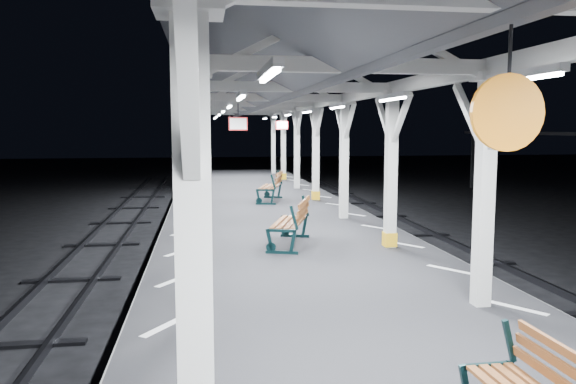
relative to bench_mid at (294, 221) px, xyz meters
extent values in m
plane|color=black|center=(0.00, -2.54, -1.54)|extent=(120.00, 120.00, 0.00)
cube|color=black|center=(0.00, -2.54, -1.04)|extent=(6.00, 50.00, 1.00)
cube|color=silver|center=(-2.45, -2.54, -0.54)|extent=(1.00, 48.00, 0.01)
cube|color=silver|center=(2.45, -2.54, -0.54)|extent=(1.00, 48.00, 0.01)
cube|color=#2D2D33|center=(-4.45, -2.54, -1.46)|extent=(0.08, 60.00, 0.16)
cube|color=black|center=(-5.00, -2.54, -1.51)|extent=(2.20, 0.22, 0.06)
cube|color=#2D2D33|center=(4.45, -2.54, -1.46)|extent=(0.08, 60.00, 0.16)
cube|color=black|center=(5.00, -2.54, -1.51)|extent=(2.20, 0.22, 0.06)
cube|color=beige|center=(-2.00, -8.54, 1.06)|extent=(0.22, 0.22, 3.20)
cube|color=beige|center=(-2.00, -8.54, 2.72)|extent=(0.40, 0.40, 0.12)
cube|color=beige|center=(-2.00, -7.99, 2.21)|extent=(0.10, 0.99, 0.99)
cube|color=beige|center=(-2.00, -9.09, 2.21)|extent=(0.10, 0.99, 0.99)
cube|color=beige|center=(-2.00, -4.54, 1.06)|extent=(0.22, 0.22, 3.20)
cube|color=beige|center=(-2.00, -4.54, 2.72)|extent=(0.40, 0.40, 0.12)
cube|color=beige|center=(-2.00, -3.99, 2.21)|extent=(0.10, 0.99, 0.99)
cube|color=beige|center=(-2.00, -5.09, 2.21)|extent=(0.10, 0.99, 0.99)
cube|color=beige|center=(-2.00, -0.54, 1.06)|extent=(0.22, 0.22, 3.20)
cube|color=beige|center=(-2.00, -0.54, 2.72)|extent=(0.40, 0.40, 0.12)
cube|color=gold|center=(-2.00, -0.54, -0.36)|extent=(0.26, 0.26, 0.30)
cube|color=beige|center=(-2.00, 0.01, 2.21)|extent=(0.10, 0.99, 0.99)
cube|color=beige|center=(-2.00, -1.09, 2.21)|extent=(0.10, 0.99, 0.99)
cube|color=beige|center=(-2.00, 3.46, 1.06)|extent=(0.22, 0.22, 3.20)
cube|color=beige|center=(-2.00, 3.46, 2.72)|extent=(0.40, 0.40, 0.12)
cube|color=beige|center=(-2.00, 4.01, 2.21)|extent=(0.10, 0.99, 0.99)
cube|color=beige|center=(-2.00, 2.91, 2.21)|extent=(0.10, 0.99, 0.99)
cube|color=beige|center=(-2.00, 7.46, 1.06)|extent=(0.22, 0.22, 3.20)
cube|color=beige|center=(-2.00, 7.46, 2.72)|extent=(0.40, 0.40, 0.12)
cube|color=gold|center=(-2.00, 7.46, -0.36)|extent=(0.26, 0.26, 0.30)
cube|color=beige|center=(-2.00, 8.01, 2.21)|extent=(0.10, 0.99, 0.99)
cube|color=beige|center=(-2.00, 6.91, 2.21)|extent=(0.10, 0.99, 0.99)
cube|color=beige|center=(-2.00, 11.46, 1.06)|extent=(0.22, 0.22, 3.20)
cube|color=beige|center=(-2.00, 11.46, 2.72)|extent=(0.40, 0.40, 0.12)
cube|color=beige|center=(-2.00, 12.01, 2.21)|extent=(0.10, 0.99, 0.99)
cube|color=beige|center=(-2.00, 10.91, 2.21)|extent=(0.10, 0.99, 0.99)
cube|color=beige|center=(-2.00, 15.46, 1.06)|extent=(0.22, 0.22, 3.20)
cube|color=beige|center=(-2.00, 15.46, 2.72)|extent=(0.40, 0.40, 0.12)
cube|color=gold|center=(-2.00, 15.46, -0.36)|extent=(0.26, 0.26, 0.30)
cube|color=beige|center=(-2.00, 16.01, 2.21)|extent=(0.10, 0.99, 0.99)
cube|color=beige|center=(-2.00, 14.91, 2.21)|extent=(0.10, 0.99, 0.99)
cube|color=beige|center=(-2.00, 19.46, 1.06)|extent=(0.22, 0.22, 3.20)
cube|color=beige|center=(-2.00, 19.46, 2.72)|extent=(0.40, 0.40, 0.12)
cube|color=beige|center=(-2.00, 20.01, 2.21)|extent=(0.10, 0.99, 0.99)
cube|color=beige|center=(-2.00, 18.91, 2.21)|extent=(0.10, 0.99, 0.99)
cube|color=beige|center=(2.00, -4.54, 1.06)|extent=(0.22, 0.22, 3.20)
cube|color=beige|center=(2.00, -4.54, 2.72)|extent=(0.40, 0.40, 0.12)
cube|color=beige|center=(2.00, -3.99, 2.21)|extent=(0.10, 0.99, 0.99)
cube|color=beige|center=(2.00, -5.09, 2.21)|extent=(0.10, 0.99, 0.99)
cube|color=beige|center=(2.00, -0.54, 1.06)|extent=(0.22, 0.22, 3.20)
cube|color=beige|center=(2.00, -0.54, 2.72)|extent=(0.40, 0.40, 0.12)
cube|color=gold|center=(2.00, -0.54, -0.36)|extent=(0.26, 0.26, 0.30)
cube|color=beige|center=(2.00, 0.01, 2.21)|extent=(0.10, 0.99, 0.99)
cube|color=beige|center=(2.00, -1.09, 2.21)|extent=(0.10, 0.99, 0.99)
cube|color=beige|center=(2.00, 3.46, 1.06)|extent=(0.22, 0.22, 3.20)
cube|color=beige|center=(2.00, 3.46, 2.72)|extent=(0.40, 0.40, 0.12)
cube|color=beige|center=(2.00, 4.01, 2.21)|extent=(0.10, 0.99, 0.99)
cube|color=beige|center=(2.00, 2.91, 2.21)|extent=(0.10, 0.99, 0.99)
cube|color=beige|center=(2.00, 7.46, 1.06)|extent=(0.22, 0.22, 3.20)
cube|color=beige|center=(2.00, 7.46, 2.72)|extent=(0.40, 0.40, 0.12)
cube|color=gold|center=(2.00, 7.46, -0.36)|extent=(0.26, 0.26, 0.30)
cube|color=beige|center=(2.00, 8.01, 2.21)|extent=(0.10, 0.99, 0.99)
cube|color=beige|center=(2.00, 6.91, 2.21)|extent=(0.10, 0.99, 0.99)
cube|color=beige|center=(2.00, 11.46, 1.06)|extent=(0.22, 0.22, 3.20)
cube|color=beige|center=(2.00, 11.46, 2.72)|extent=(0.40, 0.40, 0.12)
cube|color=beige|center=(2.00, 12.01, 2.21)|extent=(0.10, 0.99, 0.99)
cube|color=beige|center=(2.00, 10.91, 2.21)|extent=(0.10, 0.99, 0.99)
cube|color=beige|center=(2.00, 15.46, 1.06)|extent=(0.22, 0.22, 3.20)
cube|color=beige|center=(2.00, 15.46, 2.72)|extent=(0.40, 0.40, 0.12)
cube|color=gold|center=(2.00, 15.46, -0.36)|extent=(0.26, 0.26, 0.30)
cube|color=beige|center=(2.00, 16.01, 2.21)|extent=(0.10, 0.99, 0.99)
cube|color=beige|center=(2.00, 14.91, 2.21)|extent=(0.10, 0.99, 0.99)
cube|color=beige|center=(2.00, 19.46, 1.06)|extent=(0.22, 0.22, 3.20)
cube|color=beige|center=(2.00, 19.46, 2.72)|extent=(0.40, 0.40, 0.12)
cube|color=beige|center=(2.00, 20.01, 2.21)|extent=(0.10, 0.99, 0.99)
cube|color=beige|center=(2.00, 18.91, 2.21)|extent=(0.10, 0.99, 0.99)
cube|color=beige|center=(-2.00, -2.54, 2.84)|extent=(0.18, 48.00, 0.24)
cube|color=beige|center=(2.00, -2.54, 2.84)|extent=(0.18, 48.00, 0.24)
cube|color=beige|center=(0.00, -4.54, 2.84)|extent=(4.20, 0.14, 0.20)
cube|color=beige|center=(0.00, -0.54, 2.84)|extent=(4.20, 0.14, 0.20)
cube|color=beige|center=(0.00, 3.46, 2.84)|extent=(4.20, 0.14, 0.20)
cube|color=beige|center=(0.00, 7.46, 2.84)|extent=(4.20, 0.14, 0.20)
cube|color=beige|center=(0.00, 11.46, 2.84)|extent=(4.20, 0.14, 0.20)
cube|color=beige|center=(0.00, 15.46, 2.84)|extent=(4.20, 0.14, 0.20)
cube|color=beige|center=(0.00, 19.46, 2.84)|extent=(4.20, 0.14, 0.20)
cube|color=beige|center=(0.00, -2.54, 3.76)|extent=(0.16, 48.00, 0.20)
cube|color=#4F5157|center=(-1.30, -2.54, 3.38)|extent=(2.80, 49.00, 1.45)
cube|color=#4F5157|center=(1.30, -2.54, 3.38)|extent=(2.80, 49.00, 1.45)
cube|color=silver|center=(-1.30, -6.54, 2.56)|extent=(0.10, 1.35, 0.08)
cube|color=white|center=(-1.30, -6.54, 2.51)|extent=(0.05, 1.25, 0.05)
cube|color=silver|center=(-1.30, -2.54, 2.56)|extent=(0.10, 1.35, 0.08)
cube|color=white|center=(-1.30, -2.54, 2.51)|extent=(0.05, 1.25, 0.05)
cube|color=silver|center=(-1.30, 1.46, 2.56)|extent=(0.10, 1.35, 0.08)
cube|color=white|center=(-1.30, 1.46, 2.51)|extent=(0.05, 1.25, 0.05)
cube|color=silver|center=(-1.30, 5.46, 2.56)|extent=(0.10, 1.35, 0.08)
cube|color=white|center=(-1.30, 5.46, 2.51)|extent=(0.05, 1.25, 0.05)
cube|color=silver|center=(-1.30, 9.46, 2.56)|extent=(0.10, 1.35, 0.08)
cube|color=white|center=(-1.30, 9.46, 2.51)|extent=(0.05, 1.25, 0.05)
cube|color=silver|center=(-1.30, 13.46, 2.56)|extent=(0.10, 1.35, 0.08)
cube|color=white|center=(-1.30, 13.46, 2.51)|extent=(0.05, 1.25, 0.05)
cube|color=silver|center=(-1.30, 17.46, 2.56)|extent=(0.10, 1.35, 0.08)
cube|color=white|center=(-1.30, 17.46, 2.51)|extent=(0.05, 1.25, 0.05)
cube|color=silver|center=(1.30, -6.54, 2.56)|extent=(0.10, 1.35, 0.08)
cube|color=white|center=(1.30, -6.54, 2.51)|extent=(0.05, 1.25, 0.05)
cube|color=silver|center=(1.30, -2.54, 2.56)|extent=(0.10, 1.35, 0.08)
cube|color=white|center=(1.30, -2.54, 2.51)|extent=(0.05, 1.25, 0.05)
cube|color=silver|center=(1.30, 1.46, 2.56)|extent=(0.10, 1.35, 0.08)
cube|color=white|center=(1.30, 1.46, 2.51)|extent=(0.05, 1.25, 0.05)
cube|color=silver|center=(1.30, 5.46, 2.56)|extent=(0.10, 1.35, 0.08)
cube|color=white|center=(1.30, 5.46, 2.51)|extent=(0.05, 1.25, 0.05)
cube|color=silver|center=(1.30, 9.46, 2.56)|extent=(0.10, 1.35, 0.08)
cube|color=white|center=(1.30, 9.46, 2.51)|extent=(0.05, 1.25, 0.05)
cube|color=silver|center=(1.30, 13.46, 2.56)|extent=(0.10, 1.35, 0.08)
cube|color=white|center=(1.30, 13.46, 2.51)|extent=(0.05, 1.25, 0.05)
cube|color=silver|center=(1.30, 17.46, 2.56)|extent=(0.10, 1.35, 0.08)
cube|color=white|center=(1.30, 17.46, 2.51)|extent=(0.05, 1.25, 0.05)
cylinder|color=black|center=(0.00, -8.54, 2.51)|extent=(0.02, 0.02, 0.30)
cylinder|color=orange|center=(0.00, -8.54, 2.11)|extent=(0.50, 0.04, 0.50)
cylinder|color=black|center=(-0.99, 3.15, 2.48)|extent=(0.02, 0.02, 0.36)
cube|color=red|center=(-0.99, 3.15, 2.13)|extent=(0.50, 0.03, 0.35)
cube|color=white|center=(-0.99, 3.15, 2.13)|extent=(0.44, 0.04, 0.29)
cylinder|color=black|center=(1.22, 10.46, 2.48)|extent=(0.02, 0.02, 0.36)
cube|color=red|center=(1.22, 10.46, 2.13)|extent=(0.50, 0.03, 0.35)
cube|color=white|center=(1.22, 10.46, 2.13)|extent=(0.44, 0.05, 0.29)
cube|color=black|center=(14.00, 19.46, 0.11)|extent=(0.20, 0.20, 3.30)
sphere|color=silver|center=(14.00, 13.46, 1.68)|extent=(0.20, 0.20, 0.20)
sphere|color=silver|center=(14.00, 19.46, 1.68)|extent=(0.20, 0.20, 0.20)
cube|color=black|center=(0.78, -7.35, -0.33)|extent=(0.13, 0.05, 0.43)
cube|color=black|center=(0.80, -7.35, 0.08)|extent=(0.15, 0.05, 0.41)
cube|color=brown|center=(0.86, -8.09, 0.13)|extent=(0.07, 1.41, 0.09)
cube|color=brown|center=(0.88, -8.09, 0.25)|extent=(0.07, 1.41, 0.09)
cube|color=black|center=(-0.38, -0.82, -0.51)|extent=(0.66, 0.27, 0.07)
cube|color=black|center=(-0.61, -0.75, -0.28)|extent=(0.18, 0.11, 0.52)
cube|color=black|center=(-0.16, -0.89, -0.28)|extent=(0.17, 0.10, 0.52)
cube|color=black|center=(-0.14, -0.90, 0.21)|extent=(0.19, 0.11, 0.49)
cube|color=black|center=(0.17, 0.89, -0.51)|extent=(0.66, 0.27, 0.07)
cube|color=black|center=(-0.06, 0.97, -0.28)|extent=(0.18, 0.11, 0.52)
cube|color=black|center=(0.39, 0.82, -0.28)|extent=(0.17, 0.10, 0.52)
cube|color=black|center=(0.41, 0.81, 0.21)|extent=(0.19, 0.11, 0.49)
cube|color=brown|center=(-0.32, 0.10, -0.03)|extent=(0.62, 1.66, 0.04)
cube|color=brown|center=(-0.18, 0.06, -0.03)|extent=(0.62, 1.66, 0.04)
cube|color=brown|center=(-0.04, 0.01, -0.03)|extent=(0.62, 1.66, 0.04)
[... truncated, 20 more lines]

